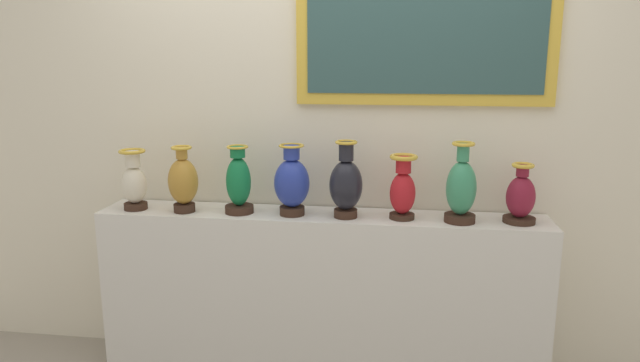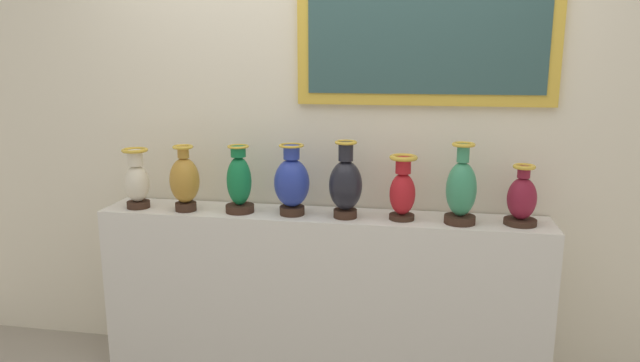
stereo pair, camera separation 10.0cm
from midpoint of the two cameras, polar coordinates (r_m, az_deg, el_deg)
display_shelf at (r=3.16m, az=0.92°, el=-11.28°), size 2.37×0.32×0.91m
back_wall at (r=3.13m, az=1.91°, el=7.18°), size 4.82×0.14×2.85m
vase_ivory at (r=3.24m, az=-17.01°, el=0.03°), size 0.14×0.14×0.33m
vase_ochre at (r=3.11m, az=-12.50°, el=0.02°), size 0.16×0.16×0.36m
vase_emerald at (r=3.04m, az=-7.16°, el=-0.17°), size 0.15×0.15×0.36m
vase_cobalt at (r=2.96m, az=-1.88°, el=-0.17°), size 0.18×0.18×0.37m
vase_onyx at (r=2.91m, az=3.55°, el=-0.34°), size 0.17×0.17×0.40m
vase_crimson at (r=2.91m, az=9.22°, el=-0.89°), size 0.14×0.14×0.33m
vase_jade at (r=2.90m, az=14.90°, el=-0.89°), size 0.15×0.15×0.41m
vase_burgundy at (r=2.98m, az=20.43°, el=-1.72°), size 0.16×0.16×0.30m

